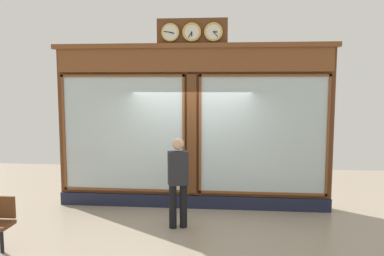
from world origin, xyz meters
TOP-DOWN VIEW (x-y plane):
  - shop_facade at (-0.00, -0.13)m, footprint 5.97×0.42m
  - pedestrian at (0.15, 1.18)m, footprint 0.41×0.31m

SIDE VIEW (x-z plane):
  - pedestrian at x=0.15m, z-range 0.09..1.78m
  - shop_facade at x=0.00m, z-range -0.24..3.78m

